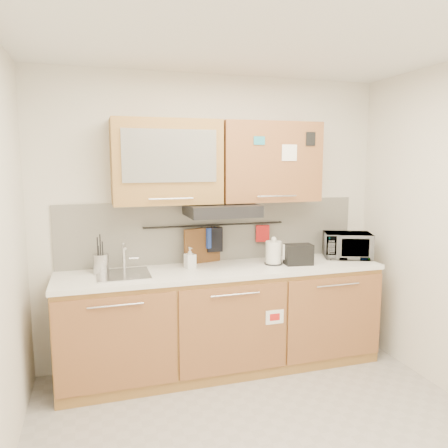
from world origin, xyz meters
TOP-DOWN VIEW (x-y plane):
  - ceiling at (0.00, 0.00)m, footprint 3.20×3.20m
  - wall_back at (0.00, 1.50)m, footprint 3.20×0.00m
  - base_cabinet at (0.00, 1.19)m, footprint 2.80×0.64m
  - countertop at (0.00, 1.19)m, footprint 2.82×0.62m
  - backsplash at (0.00, 1.49)m, footprint 2.80×0.02m
  - upper_cabinets at (-0.00, 1.32)m, footprint 1.82×0.37m
  - range_hood at (0.00, 1.25)m, footprint 0.60×0.46m
  - sink at (-0.85, 1.21)m, footprint 0.42×0.40m
  - utensil_rail at (0.00, 1.45)m, footprint 1.30×0.02m
  - utensil_crock at (-1.02, 1.31)m, footprint 0.16×0.16m
  - kettle at (0.47, 1.20)m, footprint 0.19×0.18m
  - toaster at (0.68, 1.12)m, footprint 0.26×0.17m
  - microwave at (1.25, 1.24)m, footprint 0.51×0.43m
  - soap_bottle at (-0.28, 1.27)m, footprint 0.10×0.10m
  - cutting_board at (-0.13, 1.44)m, footprint 0.35×0.12m
  - oven_mitt at (-0.04, 1.44)m, footprint 0.11×0.07m
  - dark_pouch at (-0.01, 1.44)m, footprint 0.14×0.04m
  - pot_holder at (0.46, 1.44)m, footprint 0.13×0.04m

SIDE VIEW (x-z plane):
  - base_cabinet at x=0.00m, z-range -0.03..0.85m
  - countertop at x=0.00m, z-range 0.88..0.92m
  - sink at x=-0.85m, z-range 0.79..1.05m
  - utensil_crock at x=-1.02m, z-range 0.84..1.17m
  - soap_bottle at x=-0.28m, z-range 0.92..1.10m
  - toaster at x=0.68m, z-range 0.92..1.11m
  - cutting_board at x=-0.13m, z-range 0.80..1.24m
  - kettle at x=0.47m, z-range 0.89..1.14m
  - microwave at x=1.25m, z-range 0.92..1.16m
  - dark_pouch at x=-0.01m, z-range 1.02..1.24m
  - oven_mitt at x=-0.04m, z-range 1.05..1.24m
  - pot_holder at x=0.46m, z-range 1.08..1.24m
  - backsplash at x=0.00m, z-range 0.92..1.48m
  - utensil_rail at x=0.00m, z-range 1.25..1.27m
  - wall_back at x=0.00m, z-range -0.30..2.90m
  - range_hood at x=0.00m, z-range 1.37..1.47m
  - upper_cabinets at x=0.00m, z-range 1.48..2.18m
  - ceiling at x=0.00m, z-range 2.60..2.60m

